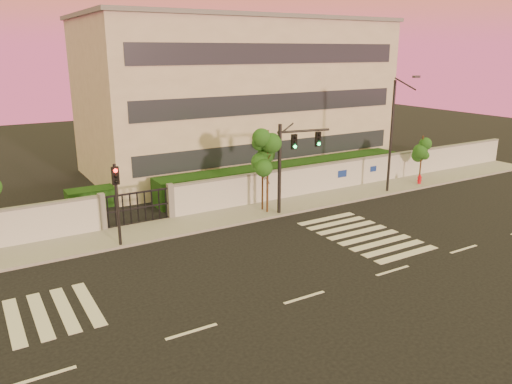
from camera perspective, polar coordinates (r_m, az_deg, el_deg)
ground at (r=20.91m, az=5.55°, el=-11.92°), size 120.00×120.00×0.00m
sidewalk at (r=29.26m, az=-6.72°, el=-3.48°), size 60.00×3.00×0.15m
perimeter_wall at (r=30.30m, az=-7.78°, el=-0.85°), size 60.00×0.36×2.20m
hedge_row at (r=33.19m, az=-7.96°, el=0.17°), size 41.00×4.25×1.80m
institutional_building at (r=42.07m, az=-2.22°, el=11.02°), size 24.40×12.40×12.25m
road_markings at (r=23.01m, az=-3.30°, el=-9.12°), size 57.00×7.62×0.02m
street_tree_d at (r=30.49m, az=0.77°, el=3.00°), size 1.42×1.13×3.97m
street_tree_e at (r=29.81m, az=1.35°, el=4.48°), size 1.63×1.30×5.20m
street_tree_f at (r=39.53m, az=18.45°, el=4.77°), size 1.36×1.08×3.60m
traffic_signal_main at (r=30.09m, az=3.85°, el=3.98°), size 3.52×0.75×5.58m
traffic_signal_secondary at (r=25.74m, az=-15.62°, el=-0.38°), size 0.34×0.33×4.37m
streetlight_east at (r=35.45m, az=15.43°, el=6.72°), size 0.49×1.97×8.18m
fire_hydrant at (r=39.08m, az=18.17°, el=1.31°), size 0.33×0.31×0.83m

